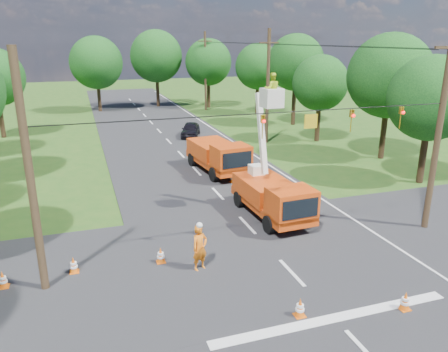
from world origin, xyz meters
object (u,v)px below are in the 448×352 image
object	(u,v)px
distant_car	(190,130)
tree_far_a	(96,63)
traffic_cone_6	(237,159)
pole_right_mid	(268,86)
traffic_cone_3	(161,255)
tree_right_e	(258,67)
traffic_cone_1	(405,301)
tree_right_b	(390,76)
traffic_cone_5	(3,280)
second_truck	(219,155)
traffic_cone_2	(233,178)
tree_far_b	(156,56)
tree_far_c	(208,62)
pole_right_far	(205,71)
ground_worker	(200,248)
pole_left	(30,177)
tree_right_a	(431,98)
bucket_truck	(273,189)
tree_right_d	(296,63)
pole_right_near	(439,128)
tree_right_c	(320,83)
traffic_cone_4	(74,265)
traffic_cone_0	(300,308)

from	to	relation	value
distant_car	tree_far_a	size ratio (longest dim) A/B	0.42
traffic_cone_6	pole_right_mid	xyz separation A→B (m)	(5.01, 5.90, 4.75)
traffic_cone_3	tree_right_e	distance (m)	39.55
traffic_cone_1	tree_right_b	world-z (taller)	tree_right_b
traffic_cone_5	traffic_cone_1	bearing A→B (deg)	-23.87
second_truck	traffic_cone_2	size ratio (longest dim) A/B	9.44
traffic_cone_5	pole_right_mid	distance (m)	27.97
tree_far_b	tree_far_c	size ratio (longest dim) A/B	1.12
pole_right_mid	pole_right_far	xyz separation A→B (m)	(0.00, 20.00, 0.00)
traffic_cone_1	tree_far_c	world-z (taller)	tree_far_c
ground_worker	pole_left	distance (m)	7.00
pole_right_far	tree_right_a	bearing A→B (deg)	-81.63
tree_far_a	traffic_cone_2	bearing A→B (deg)	-78.69
pole_left	tree_right_b	bearing A→B (deg)	26.10
bucket_truck	traffic_cone_2	distance (m)	6.32
pole_right_mid	tree_right_e	bearing A→B (deg)	70.54
tree_right_d	tree_right_b	bearing A→B (deg)	-89.24
tree_right_b	tree_right_a	bearing A→B (deg)	-104.04
pole_right_near	tree_right_c	distance (m)	19.57
traffic_cone_5	pole_right_mid	xyz separation A→B (m)	(19.52, 19.45, 4.75)
traffic_cone_4	tree_right_c	xyz separation A→B (m)	(21.64, 18.12, 4.95)
distant_car	tree_far_a	bearing A→B (deg)	133.01
ground_worker	pole_left	world-z (taller)	pole_left
tree_right_e	tree_right_b	bearing A→B (deg)	-87.01
tree_right_b	tree_far_a	bearing A→B (deg)	122.83
bucket_truck	ground_worker	size ratio (longest dim) A/B	3.83
ground_worker	tree_far_b	distance (m)	46.30
traffic_cone_3	tree_far_b	distance (m)	45.57
tree_far_a	tree_far_c	size ratio (longest dim) A/B	1.04
traffic_cone_5	tree_right_d	bearing A→B (deg)	45.69
ground_worker	tree_right_d	distance (m)	33.48
pole_right_far	tree_right_a	world-z (taller)	pole_right_far
traffic_cone_3	traffic_cone_5	distance (m)	6.11
ground_worker	distant_car	xyz separation A→B (m)	(5.96, 25.10, -0.31)
ground_worker	traffic_cone_2	size ratio (longest dim) A/B	2.78
tree_right_a	tree_far_a	world-z (taller)	tree_far_a
ground_worker	tree_far_b	xyz separation A→B (m)	(6.46, 45.48, 5.82)
traffic_cone_2	traffic_cone_4	size ratio (longest dim) A/B	1.00
traffic_cone_2	second_truck	bearing A→B (deg)	94.26
traffic_cone_1	traffic_cone_6	distance (m)	19.62
traffic_cone_5	pole_left	world-z (taller)	pole_left
traffic_cone_4	traffic_cone_6	xyz separation A→B (m)	(11.93, 13.23, 0.00)
traffic_cone_4	tree_right_b	size ratio (longest dim) A/B	0.07
traffic_cone_0	tree_right_a	distance (m)	18.80
tree_right_a	traffic_cone_6	bearing A→B (deg)	141.02
pole_right_mid	pole_left	distance (m)	26.91
traffic_cone_3	tree_right_b	xyz separation A→B (m)	(19.91, 11.42, 6.08)
tree_far_a	traffic_cone_6	bearing A→B (deg)	-73.64
tree_right_a	tree_far_b	xyz separation A→B (m)	(-10.50, 39.00, 1.25)
tree_right_a	second_truck	bearing A→B (deg)	152.26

